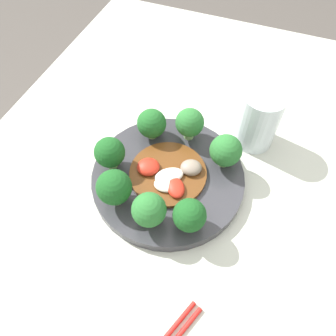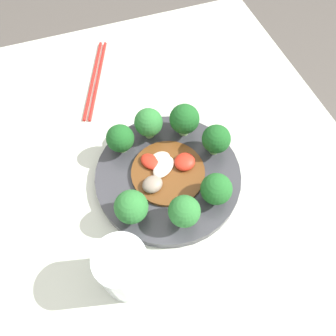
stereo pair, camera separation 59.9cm
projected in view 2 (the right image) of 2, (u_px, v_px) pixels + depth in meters
name	position (u px, v px, depth m)	size (l,w,h in m)	color
ground_plane	(170.00, 276.00, 1.23)	(8.00, 8.00, 0.00)	#4C4742
table	(170.00, 249.00, 0.92)	(1.07, 0.79, 0.70)	#B7BCAD
plate	(168.00, 176.00, 0.63)	(0.28, 0.28, 0.02)	#333338
broccoli_northeast	(216.00, 189.00, 0.57)	(0.06, 0.06, 0.06)	#89B76B
broccoli_southeast	(131.00, 207.00, 0.55)	(0.06, 0.06, 0.07)	#7AAD5B
broccoli_east	(184.00, 212.00, 0.54)	(0.05, 0.05, 0.07)	#89B76B
broccoli_northwest	(184.00, 119.00, 0.63)	(0.06, 0.06, 0.07)	#89B76B
broccoli_north	(216.00, 139.00, 0.61)	(0.05, 0.05, 0.07)	#70A356
broccoli_southwest	(120.00, 139.00, 0.62)	(0.05, 0.05, 0.06)	#70A356
broccoli_west	(151.00, 122.00, 0.63)	(0.06, 0.06, 0.07)	#89B76B
stirfry_center	(166.00, 170.00, 0.61)	(0.14, 0.14, 0.02)	#5B3314
drinking_glass	(124.00, 269.00, 0.49)	(0.08, 0.08, 0.12)	silver
chopsticks	(96.00, 79.00, 0.77)	(0.24, 0.11, 0.01)	red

